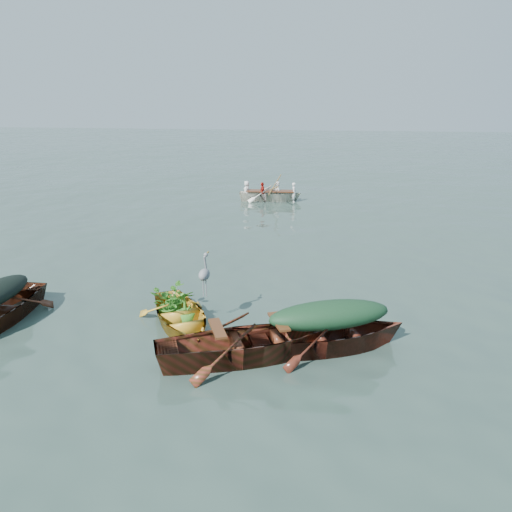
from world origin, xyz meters
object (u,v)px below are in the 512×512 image
(green_tarp_boat, at_px, (328,350))
(heron, at_px, (204,282))
(rowed_boat, at_px, (270,201))
(open_wooden_boat, at_px, (249,359))
(yellow_dinghy, at_px, (181,327))

(green_tarp_boat, xyz_separation_m, heron, (-2.58, 0.79, 0.90))
(rowed_boat, bearing_deg, heron, 177.50)
(open_wooden_boat, relative_size, rowed_boat, 1.16)
(green_tarp_boat, relative_size, heron, 4.57)
(green_tarp_boat, relative_size, rowed_boat, 1.05)
(yellow_dinghy, xyz_separation_m, open_wooden_boat, (1.62, -1.05, 0.00))
(yellow_dinghy, height_order, green_tarp_boat, green_tarp_boat)
(rowed_boat, bearing_deg, green_tarp_boat, -172.30)
(rowed_boat, bearing_deg, open_wooden_boat, -178.13)
(green_tarp_boat, xyz_separation_m, rowed_boat, (-3.16, 14.03, 0.00))
(yellow_dinghy, relative_size, rowed_boat, 0.82)
(open_wooden_boat, distance_m, heron, 2.04)
(green_tarp_boat, distance_m, rowed_boat, 14.38)
(yellow_dinghy, distance_m, green_tarp_boat, 3.05)
(green_tarp_boat, bearing_deg, open_wooden_boat, 90.00)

